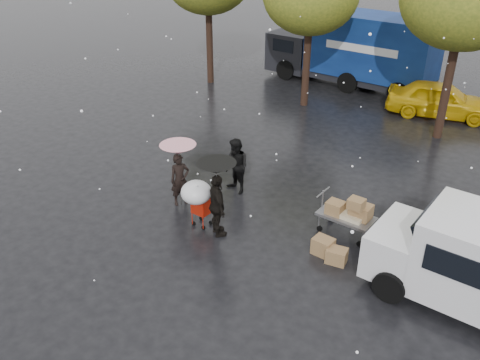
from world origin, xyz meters
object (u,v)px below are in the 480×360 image
Objects in this scene: person_pink at (180,180)px; blue_truck at (355,50)px; person_black at (217,206)px; vendor_cart at (350,212)px; yellow_taxi at (440,99)px; shopping_cart at (197,195)px.

blue_truck is (-1.03, 13.53, 0.95)m from person_pink.
person_black is 0.22× the size of blue_truck.
blue_truck reaches higher than vendor_cart.
person_pink is 2.01m from person_black.
vendor_cart is at bearing -64.29° from blue_truck.
person_black is (1.92, -0.60, 0.10)m from person_pink.
vendor_cart is at bearing -43.79° from person_pink.
yellow_taxi is (1.86, 12.53, -0.17)m from person_black.
shopping_cart is at bearing -147.59° from vendor_cart.
shopping_cart is 0.18× the size of blue_truck.
blue_truck is 5.17m from yellow_taxi.
vendor_cart is 10.45m from yellow_taxi.
person_black is 14.45m from blue_truck.
person_black is at bearing 6.58° from shopping_cart.
yellow_taxi is at bearing 10.78° from person_pink.
person_black reaches higher than yellow_taxi.
person_pink reaches higher than yellow_taxi.
person_pink is at bearing -162.14° from vendor_cart.
vendor_cart is 13.35m from blue_truck.
yellow_taxi reaches higher than shopping_cart.
yellow_taxi reaches higher than vendor_cart.
person_pink is 12.52m from yellow_taxi.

